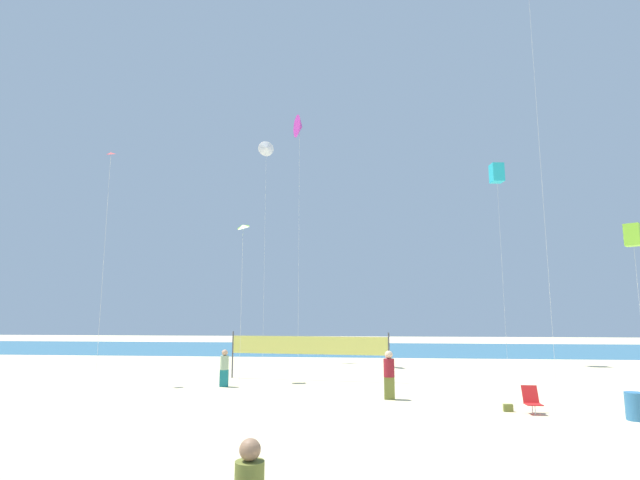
{
  "coord_description": "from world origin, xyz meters",
  "views": [
    {
      "loc": [
        0.92,
        -16.1,
        3.27
      ],
      "look_at": [
        -1.39,
        7.56,
        6.91
      ],
      "focal_mm": 27.45,
      "sensor_mm": 36.0,
      "label": 1
    }
  ],
  "objects_px": {
    "beachgoer_maroon_shirt": "(389,373)",
    "kite_cyan_box": "(497,173)",
    "kite_white_delta": "(266,149)",
    "kite_magenta_delta": "(300,127)",
    "trash_barrel": "(635,406)",
    "folding_beach_chair": "(532,399)",
    "kite_lime_diamond": "(243,228)",
    "volleyball_net": "(308,347)",
    "kite_lime_box": "(633,235)",
    "beach_handbag": "(508,408)",
    "kite_red_diamond": "(110,164)",
    "beachgoer_sage_shirt": "(224,367)"
  },
  "relations": [
    {
      "from": "beachgoer_maroon_shirt",
      "to": "kite_cyan_box",
      "type": "xyz_separation_m",
      "value": [
        8.49,
        14.79,
        12.26
      ]
    },
    {
      "from": "kite_white_delta",
      "to": "kite_magenta_delta",
      "type": "distance_m",
      "value": 3.76
    },
    {
      "from": "trash_barrel",
      "to": "kite_magenta_delta",
      "type": "xyz_separation_m",
      "value": [
        -13.05,
        16.48,
        16.28
      ]
    },
    {
      "from": "folding_beach_chair",
      "to": "kite_lime_diamond",
      "type": "distance_m",
      "value": 15.71
    },
    {
      "from": "trash_barrel",
      "to": "folding_beach_chair",
      "type": "bearing_deg",
      "value": 163.69
    },
    {
      "from": "volleyball_net",
      "to": "kite_lime_box",
      "type": "bearing_deg",
      "value": -1.92
    },
    {
      "from": "beachgoer_maroon_shirt",
      "to": "trash_barrel",
      "type": "relative_size",
      "value": 2.18
    },
    {
      "from": "beachgoer_maroon_shirt",
      "to": "kite_magenta_delta",
      "type": "height_order",
      "value": "kite_magenta_delta"
    },
    {
      "from": "folding_beach_chair",
      "to": "beach_handbag",
      "type": "bearing_deg",
      "value": 148.78
    },
    {
      "from": "kite_white_delta",
      "to": "volleyball_net",
      "type": "bearing_deg",
      "value": -66.01
    },
    {
      "from": "beach_handbag",
      "to": "kite_cyan_box",
      "type": "height_order",
      "value": "kite_cyan_box"
    },
    {
      "from": "kite_white_delta",
      "to": "kite_red_diamond",
      "type": "bearing_deg",
      "value": -114.3
    },
    {
      "from": "beachgoer_maroon_shirt",
      "to": "kite_cyan_box",
      "type": "distance_m",
      "value": 21.0
    },
    {
      "from": "kite_lime_box",
      "to": "kite_lime_diamond",
      "type": "xyz_separation_m",
      "value": [
        -19.38,
        -0.05,
        0.69
      ]
    },
    {
      "from": "kite_cyan_box",
      "to": "kite_lime_diamond",
      "type": "relative_size",
      "value": 1.73
    },
    {
      "from": "kite_white_delta",
      "to": "trash_barrel",
      "type": "bearing_deg",
      "value": -49.6
    },
    {
      "from": "beachgoer_maroon_shirt",
      "to": "kite_cyan_box",
      "type": "height_order",
      "value": "kite_cyan_box"
    },
    {
      "from": "kite_magenta_delta",
      "to": "beachgoer_maroon_shirt",
      "type": "bearing_deg",
      "value": -67.48
    },
    {
      "from": "volleyball_net",
      "to": "kite_lime_diamond",
      "type": "height_order",
      "value": "kite_lime_diamond"
    },
    {
      "from": "kite_lime_box",
      "to": "kite_white_delta",
      "type": "distance_m",
      "value": 24.8
    },
    {
      "from": "beachgoer_maroon_shirt",
      "to": "kite_lime_diamond",
      "type": "distance_m",
      "value": 11.06
    },
    {
      "from": "kite_lime_box",
      "to": "kite_white_delta",
      "type": "relative_size",
      "value": 0.46
    },
    {
      "from": "kite_magenta_delta",
      "to": "kite_cyan_box",
      "type": "xyz_separation_m",
      "value": [
        14.02,
        1.46,
        -3.45
      ]
    },
    {
      "from": "kite_white_delta",
      "to": "kite_cyan_box",
      "type": "relative_size",
      "value": 1.19
    },
    {
      "from": "volleyball_net",
      "to": "kite_cyan_box",
      "type": "relative_size",
      "value": 0.59
    },
    {
      "from": "beach_handbag",
      "to": "kite_lime_diamond",
      "type": "bearing_deg",
      "value": 148.6
    },
    {
      "from": "folding_beach_chair",
      "to": "kite_cyan_box",
      "type": "bearing_deg",
      "value": 64.09
    },
    {
      "from": "kite_magenta_delta",
      "to": "kite_red_diamond",
      "type": "bearing_deg",
      "value": -130.09
    },
    {
      "from": "trash_barrel",
      "to": "kite_magenta_delta",
      "type": "relative_size",
      "value": 0.05
    },
    {
      "from": "beachgoer_sage_shirt",
      "to": "volleyball_net",
      "type": "distance_m",
      "value": 4.53
    },
    {
      "from": "kite_white_delta",
      "to": "kite_lime_diamond",
      "type": "distance_m",
      "value": 13.59
    },
    {
      "from": "beachgoer_maroon_shirt",
      "to": "kite_lime_box",
      "type": "bearing_deg",
      "value": 110.39
    },
    {
      "from": "beachgoer_maroon_shirt",
      "to": "beach_handbag",
      "type": "bearing_deg",
      "value": 60.78
    },
    {
      "from": "volleyball_net",
      "to": "kite_white_delta",
      "type": "distance_m",
      "value": 18.17
    },
    {
      "from": "beachgoer_maroon_shirt",
      "to": "kite_red_diamond",
      "type": "distance_m",
      "value": 17.53
    },
    {
      "from": "beach_handbag",
      "to": "kite_red_diamond",
      "type": "xyz_separation_m",
      "value": [
        -17.94,
        5.34,
        10.9
      ]
    },
    {
      "from": "beachgoer_maroon_shirt",
      "to": "folding_beach_chair",
      "type": "bearing_deg",
      "value": 62.21
    },
    {
      "from": "trash_barrel",
      "to": "beach_handbag",
      "type": "distance_m",
      "value": 3.76
    },
    {
      "from": "volleyball_net",
      "to": "kite_lime_box",
      "type": "xyz_separation_m",
      "value": [
        15.96,
        -0.54,
        5.47
      ]
    },
    {
      "from": "folding_beach_chair",
      "to": "kite_red_diamond",
      "type": "bearing_deg",
      "value": 150.1
    },
    {
      "from": "kite_lime_box",
      "to": "kite_magenta_delta",
      "type": "relative_size",
      "value": 0.44
    },
    {
      "from": "folding_beach_chair",
      "to": "kite_cyan_box",
      "type": "relative_size",
      "value": 0.06
    },
    {
      "from": "folding_beach_chair",
      "to": "kite_cyan_box",
      "type": "xyz_separation_m",
      "value": [
        3.83,
        17.1,
        12.79
      ]
    },
    {
      "from": "kite_lime_diamond",
      "to": "beachgoer_sage_shirt",
      "type": "bearing_deg",
      "value": -93.88
    },
    {
      "from": "beachgoer_maroon_shirt",
      "to": "beach_handbag",
      "type": "relative_size",
      "value": 5.95
    },
    {
      "from": "beach_handbag",
      "to": "volleyball_net",
      "type": "bearing_deg",
      "value": 136.39
    },
    {
      "from": "volleyball_net",
      "to": "kite_lime_box",
      "type": "distance_m",
      "value": 16.88
    },
    {
      "from": "kite_lime_box",
      "to": "kite_lime_diamond",
      "type": "relative_size",
      "value": 0.95
    },
    {
      "from": "trash_barrel",
      "to": "kite_cyan_box",
      "type": "height_order",
      "value": "kite_cyan_box"
    },
    {
      "from": "volleyball_net",
      "to": "kite_cyan_box",
      "type": "xyz_separation_m",
      "value": [
        12.37,
        9.43,
        11.62
      ]
    }
  ]
}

